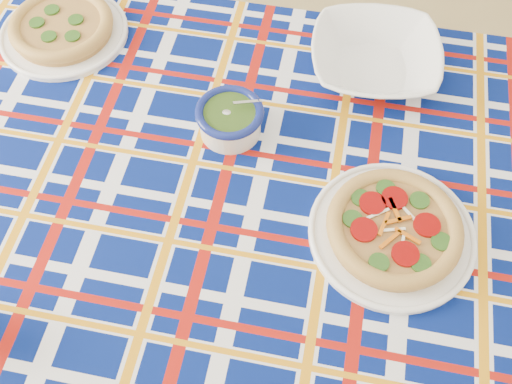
% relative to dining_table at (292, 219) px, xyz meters
% --- Properties ---
extents(floor, '(4.00, 4.00, 0.00)m').
position_rel_dining_table_xyz_m(floor, '(-0.58, 0.30, -0.69)').
color(floor, '#98804E').
rests_on(floor, ground).
extents(dining_table, '(1.64, 1.05, 0.76)m').
position_rel_dining_table_xyz_m(dining_table, '(0.00, 0.00, 0.00)').
color(dining_table, brown).
rests_on(dining_table, floor).
extents(tablecloth, '(1.68, 1.08, 0.11)m').
position_rel_dining_table_xyz_m(tablecloth, '(-0.00, 0.00, 0.03)').
color(tablecloth, '#05145B').
rests_on(tablecloth, dining_table).
extents(main_focaccia_plate, '(0.33, 0.33, 0.06)m').
position_rel_dining_table_xyz_m(main_focaccia_plate, '(0.18, -0.05, 0.11)').
color(main_focaccia_plate, '#A6753B').
rests_on(main_focaccia_plate, tablecloth).
extents(pesto_bowl, '(0.14, 0.14, 0.08)m').
position_rel_dining_table_xyz_m(pesto_bowl, '(-0.15, 0.14, 0.12)').
color(pesto_bowl, '#20390F').
rests_on(pesto_bowl, tablecloth).
extents(serving_bowl, '(0.30, 0.30, 0.07)m').
position_rel_dining_table_xyz_m(serving_bowl, '(0.12, 0.35, 0.11)').
color(serving_bowl, white).
rests_on(serving_bowl, tablecloth).
extents(second_focaccia_plate, '(0.34, 0.34, 0.05)m').
position_rel_dining_table_xyz_m(second_focaccia_plate, '(-0.58, 0.34, 0.11)').
color(second_focaccia_plate, '#A6753B').
rests_on(second_focaccia_plate, tablecloth).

